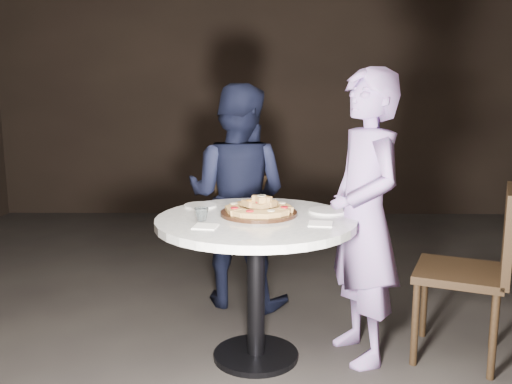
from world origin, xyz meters
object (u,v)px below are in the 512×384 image
at_px(chair_right, 480,262).
at_px(table, 256,245).
at_px(focaccia_pile, 259,207).
at_px(diner_navy, 237,196).
at_px(water_glass, 202,214).
at_px(chair_far, 241,220).
at_px(diner_teal, 364,218).
at_px(serving_board, 259,213).

bearing_deg(chair_right, table, -67.64).
xyz_separation_m(focaccia_pile, diner_navy, (-0.16, 0.77, -0.10)).
height_order(water_glass, diner_navy, diner_navy).
height_order(chair_right, diner_navy, diner_navy).
relative_size(focaccia_pile, chair_right, 0.38).
height_order(focaccia_pile, water_glass, focaccia_pile).
bearing_deg(table, chair_far, 95.93).
bearing_deg(focaccia_pile, water_glass, -154.88).
distance_m(chair_far, diner_navy, 0.49).
xyz_separation_m(chair_far, diner_teal, (0.71, -1.21, 0.31)).
relative_size(chair_far, diner_teal, 0.53).
bearing_deg(table, serving_board, 77.39).
bearing_deg(diner_navy, table, 117.21).
xyz_separation_m(diner_navy, diner_teal, (0.72, -0.80, 0.04)).
height_order(table, focaccia_pile, focaccia_pile).
distance_m(serving_board, diner_navy, 0.79).
xyz_separation_m(focaccia_pile, chair_far, (-0.15, 1.19, -0.36)).
bearing_deg(chair_right, serving_board, -70.84).
relative_size(table, chair_right, 1.35).
bearing_deg(diner_navy, water_glass, 98.89).
distance_m(focaccia_pile, diner_navy, 0.79).
bearing_deg(diner_teal, table, -102.36).
distance_m(table, water_glass, 0.34).
bearing_deg(chair_far, focaccia_pile, 91.68).
height_order(focaccia_pile, diner_navy, diner_navy).
bearing_deg(water_glass, diner_navy, 81.08).
height_order(serving_board, diner_navy, diner_navy).
distance_m(table, chair_far, 1.27).
relative_size(chair_right, diner_navy, 0.65).
relative_size(table, serving_board, 3.15).
bearing_deg(diner_teal, serving_board, -109.00).
height_order(table, diner_teal, diner_teal).
height_order(chair_right, diner_teal, diner_teal).
bearing_deg(table, diner_navy, 99.41).
bearing_deg(focaccia_pile, table, -105.73).
distance_m(diner_navy, diner_teal, 1.08).
relative_size(table, diner_navy, 0.87).
height_order(focaccia_pile, diner_teal, diner_teal).
xyz_separation_m(chair_right, diner_navy, (-1.35, 0.84, 0.19)).
distance_m(focaccia_pile, chair_far, 1.25).
bearing_deg(serving_board, diner_navy, 101.28).
bearing_deg(diner_navy, focaccia_pile, 119.31).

